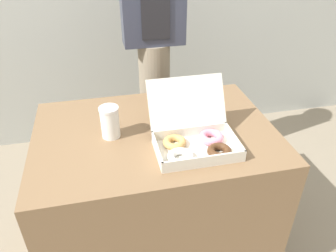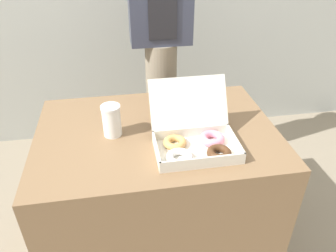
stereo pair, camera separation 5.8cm
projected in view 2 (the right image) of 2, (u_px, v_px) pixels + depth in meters
name	position (u px, v px, depth m)	size (l,w,h in m)	color
ground_plane	(159.00, 241.00, 1.90)	(14.00, 14.00, 0.00)	gray
table	(158.00, 193.00, 1.69)	(1.09, 0.76, 0.78)	brown
donut_box	(196.00, 140.00, 1.35)	(0.34, 0.35, 0.24)	silver
coffee_cup	(112.00, 120.00, 1.42)	(0.08, 0.08, 0.14)	white
person_customer	(161.00, 28.00, 1.90)	(0.36, 0.23, 1.81)	gray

